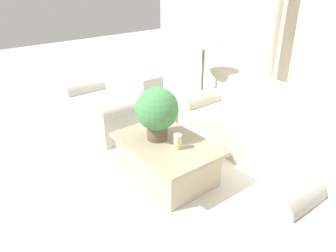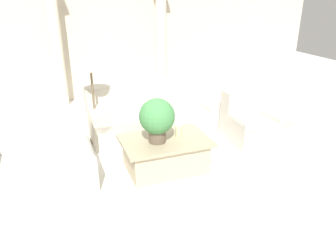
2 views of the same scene
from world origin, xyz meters
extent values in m
plane|color=silver|center=(0.00, 0.00, 0.00)|extent=(16.00, 16.00, 0.00)
cube|color=beige|center=(0.00, 3.18, 1.60)|extent=(10.00, 0.06, 3.20)
cube|color=beige|center=(0.13, 0.84, 0.20)|extent=(2.19, 0.93, 0.40)
cube|color=beige|center=(0.13, 1.14, 0.61)|extent=(2.19, 0.33, 0.41)
cylinder|color=beige|center=(-0.82, 0.84, 0.43)|extent=(0.28, 0.93, 0.28)
cylinder|color=beige|center=(1.09, 0.84, 0.43)|extent=(0.28, 0.93, 0.28)
cube|color=#BBBAB0|center=(-1.76, -0.23, 0.20)|extent=(1.36, 0.93, 0.40)
cube|color=#BBBAB0|center=(-1.76, 0.08, 0.61)|extent=(1.36, 0.33, 0.41)
cylinder|color=#BBBAB0|center=(-1.22, -0.23, 0.43)|extent=(0.28, 0.93, 0.28)
cube|color=tan|center=(-0.14, -0.44, 0.20)|extent=(1.02, 0.68, 0.40)
cube|color=tan|center=(-0.14, -0.44, 0.42)|extent=(1.15, 0.78, 0.04)
cylinder|color=brown|center=(-0.26, -0.47, 0.52)|extent=(0.22, 0.22, 0.16)
sphere|color=#428447|center=(-0.26, -0.47, 0.80)|extent=(0.46, 0.46, 0.46)
cylinder|color=beige|center=(0.05, -0.44, 0.53)|extent=(0.08, 0.08, 0.17)
cylinder|color=brown|center=(-0.87, 0.77, 0.01)|extent=(0.26, 0.26, 0.03)
cylinder|color=brown|center=(-0.87, 0.77, 0.61)|extent=(0.04, 0.04, 1.16)
cone|color=beige|center=(-0.87, 0.77, 1.30)|extent=(0.43, 0.43, 0.23)
cylinder|color=beige|center=(-1.24, 2.82, 1.19)|extent=(0.23, 0.23, 2.37)
cylinder|color=beige|center=(0.96, 2.82, 1.19)|extent=(0.23, 0.23, 2.37)
cube|color=#B7B2A8|center=(1.55, -0.03, 0.20)|extent=(0.88, 0.76, 0.39)
cube|color=#B7B2A8|center=(1.55, 0.22, 0.59)|extent=(0.88, 0.27, 0.39)
cylinder|color=#B7B2A8|center=(1.25, -0.03, 0.41)|extent=(0.28, 0.76, 0.28)
cylinder|color=#B7B2A8|center=(1.86, -0.03, 0.41)|extent=(0.28, 0.76, 0.28)
camera|label=1|loc=(2.30, -2.33, 2.14)|focal=35.00mm
camera|label=2|loc=(-1.48, -4.13, 2.27)|focal=35.00mm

